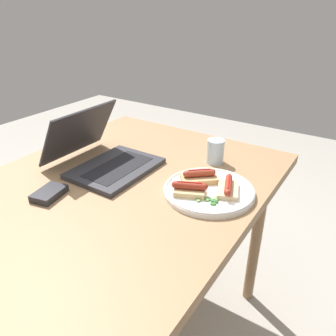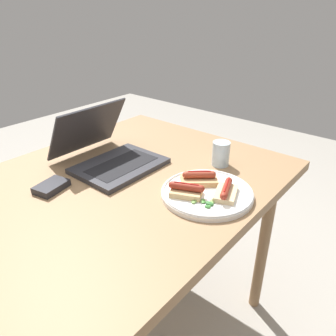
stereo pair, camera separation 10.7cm
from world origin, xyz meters
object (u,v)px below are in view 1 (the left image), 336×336
(laptop, at_px, (105,157))
(plate, at_px, (209,190))
(external_drive, at_px, (49,193))
(drinking_glass, at_px, (215,151))

(laptop, height_order, plate, laptop)
(external_drive, bearing_deg, drinking_glass, -44.39)
(laptop, relative_size, plate, 1.19)
(laptop, distance_m, drinking_glass, 0.41)
(laptop, relative_size, drinking_glass, 3.77)
(laptop, relative_size, external_drive, 2.95)
(plate, relative_size, external_drive, 2.48)
(laptop, height_order, drinking_glass, laptop)
(laptop, bearing_deg, drinking_glass, -50.97)
(plate, relative_size, drinking_glass, 3.17)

